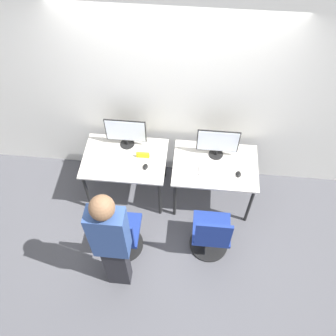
% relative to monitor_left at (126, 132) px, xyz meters
% --- Properties ---
extents(ground_plane, '(20.00, 20.00, 0.00)m').
position_rel_monitor_left_xyz_m(ground_plane, '(0.56, -0.58, -0.97)').
color(ground_plane, '#4C4C51').
extents(wall_back, '(12.00, 0.05, 2.80)m').
position_rel_monitor_left_xyz_m(wall_back, '(0.56, 0.26, 0.43)').
color(wall_back, silver).
rests_on(wall_back, ground_plane).
extents(desk_left, '(1.03, 0.71, 0.74)m').
position_rel_monitor_left_xyz_m(desk_left, '(0.00, -0.22, -0.31)').
color(desk_left, '#BCB7AD').
rests_on(desk_left, ground_plane).
extents(monitor_left, '(0.50, 0.18, 0.42)m').
position_rel_monitor_left_xyz_m(monitor_left, '(0.00, 0.00, 0.00)').
color(monitor_left, black).
rests_on(monitor_left, desk_left).
extents(keyboard_left, '(0.40, 0.13, 0.02)m').
position_rel_monitor_left_xyz_m(keyboard_left, '(0.00, -0.35, -0.22)').
color(keyboard_left, silver).
rests_on(keyboard_left, desk_left).
extents(mouse_left, '(0.06, 0.09, 0.03)m').
position_rel_monitor_left_xyz_m(mouse_left, '(0.28, -0.34, -0.21)').
color(mouse_left, black).
rests_on(mouse_left, desk_left).
extents(office_chair_left, '(0.48, 0.48, 0.89)m').
position_rel_monitor_left_xyz_m(office_chair_left, '(0.06, -1.09, -0.60)').
color(office_chair_left, black).
rests_on(office_chair_left, ground_plane).
extents(person_left, '(0.36, 0.23, 1.75)m').
position_rel_monitor_left_xyz_m(person_left, '(0.10, -1.45, -0.00)').
color(person_left, '#232328').
rests_on(person_left, ground_plane).
extents(desk_right, '(1.03, 0.71, 0.74)m').
position_rel_monitor_left_xyz_m(desk_right, '(1.12, -0.22, -0.31)').
color(desk_right, '#BCB7AD').
rests_on(desk_right, ground_plane).
extents(monitor_right, '(0.50, 0.18, 0.42)m').
position_rel_monitor_left_xyz_m(monitor_right, '(1.12, -0.06, 0.00)').
color(monitor_right, black).
rests_on(monitor_right, desk_right).
extents(keyboard_right, '(0.40, 0.13, 0.02)m').
position_rel_monitor_left_xyz_m(keyboard_right, '(1.12, -0.33, -0.22)').
color(keyboard_right, silver).
rests_on(keyboard_right, desk_right).
extents(mouse_right, '(0.06, 0.09, 0.03)m').
position_rel_monitor_left_xyz_m(mouse_right, '(1.40, -0.35, -0.21)').
color(mouse_right, black).
rests_on(mouse_right, desk_right).
extents(office_chair_right, '(0.48, 0.48, 0.89)m').
position_rel_monitor_left_xyz_m(office_chair_right, '(1.12, -0.98, -0.60)').
color(office_chair_right, black).
rests_on(office_chair_right, ground_plane).
extents(placard_left, '(0.16, 0.03, 0.08)m').
position_rel_monitor_left_xyz_m(placard_left, '(0.23, -0.19, -0.19)').
color(placard_left, yellow).
rests_on(placard_left, desk_left).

